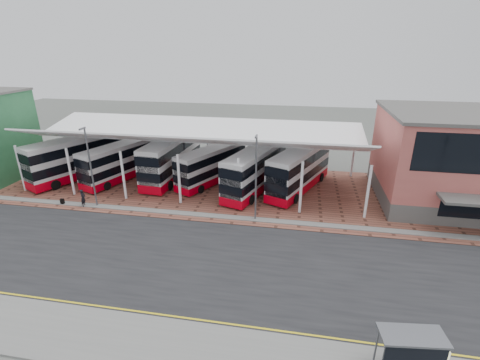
# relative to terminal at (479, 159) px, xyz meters

# --- Properties ---
(ground) EXTENTS (140.00, 140.00, 0.00)m
(ground) POSITION_rel_terminal_xyz_m (-23.00, -13.92, -4.66)
(ground) COLOR #51544F
(road) EXTENTS (120.00, 14.00, 0.02)m
(road) POSITION_rel_terminal_xyz_m (-23.00, -14.92, -4.65)
(road) COLOR black
(road) RESTS_ON ground
(forecourt) EXTENTS (72.00, 16.00, 0.06)m
(forecourt) POSITION_rel_terminal_xyz_m (-21.00, -0.92, -4.63)
(forecourt) COLOR brown
(forecourt) RESTS_ON ground
(sidewalk) EXTENTS (120.00, 4.00, 0.14)m
(sidewalk) POSITION_rel_terminal_xyz_m (-23.00, -22.92, -4.59)
(sidewalk) COLOR slate
(sidewalk) RESTS_ON ground
(north_kerb) EXTENTS (120.00, 0.80, 0.14)m
(north_kerb) POSITION_rel_terminal_xyz_m (-23.00, -7.72, -4.59)
(north_kerb) COLOR slate
(north_kerb) RESTS_ON ground
(yellow_line_near) EXTENTS (120.00, 0.12, 0.01)m
(yellow_line_near) POSITION_rel_terminal_xyz_m (-23.00, -20.92, -4.63)
(yellow_line_near) COLOR yellow
(yellow_line_near) RESTS_ON road
(yellow_line_far) EXTENTS (120.00, 0.12, 0.01)m
(yellow_line_far) POSITION_rel_terminal_xyz_m (-23.00, -20.62, -4.63)
(yellow_line_far) COLOR yellow
(yellow_line_far) RESTS_ON road
(canopy) EXTENTS (37.00, 11.63, 7.07)m
(canopy) POSITION_rel_terminal_xyz_m (-29.00, 0.01, 1.14)
(canopy) COLOR white
(canopy) RESTS_ON ground
(terminal) EXTENTS (18.40, 14.40, 9.25)m
(terminal) POSITION_rel_terminal_xyz_m (0.00, 0.00, 0.00)
(terminal) COLOR #54524E
(terminal) RESTS_ON ground
(lamp_west) EXTENTS (0.16, 0.90, 8.07)m
(lamp_west) POSITION_rel_terminal_xyz_m (-37.00, -7.65, -0.30)
(lamp_west) COLOR #55575D
(lamp_west) RESTS_ON ground
(lamp_east) EXTENTS (0.16, 0.90, 8.07)m
(lamp_east) POSITION_rel_terminal_xyz_m (-21.00, -7.65, -0.30)
(lamp_east) COLOR #55575D
(lamp_east) RESTS_ON ground
(bus_0) EXTENTS (7.54, 11.91, 4.90)m
(bus_0) POSITION_rel_terminal_xyz_m (-43.41, -0.62, -2.17)
(bus_0) COLOR silver
(bus_0) RESTS_ON forecourt
(bus_1) EXTENTS (5.81, 10.58, 4.28)m
(bus_1) POSITION_rel_terminal_xyz_m (-38.08, -0.23, -2.47)
(bus_1) COLOR silver
(bus_1) RESTS_ON forecourt
(bus_2) EXTENTS (3.58, 12.06, 4.90)m
(bus_2) POSITION_rel_terminal_xyz_m (-32.33, 1.37, -2.16)
(bus_2) COLOR silver
(bus_2) RESTS_ON forecourt
(bus_3) EXTENTS (6.51, 9.97, 4.12)m
(bus_3) POSITION_rel_terminal_xyz_m (-27.25, 0.63, -2.55)
(bus_3) COLOR silver
(bus_3) RESTS_ON forecourt
(bus_4) EXTENTS (5.92, 11.52, 4.64)m
(bus_4) POSITION_rel_terminal_xyz_m (-21.97, -0.73, -2.29)
(bus_4) COLOR silver
(bus_4) RESTS_ON forecourt
(bus_5) EXTENTS (6.74, 11.42, 4.65)m
(bus_5) POSITION_rel_terminal_xyz_m (-17.26, 0.31, -2.29)
(bus_5) COLOR silver
(bus_5) RESTS_ON forecourt
(pedestrian) EXTENTS (0.52, 0.71, 1.79)m
(pedestrian) POSITION_rel_terminal_xyz_m (-38.20, -7.92, -3.70)
(pedestrian) COLOR black
(pedestrian) RESTS_ON forecourt
(suitcase) EXTENTS (0.35, 0.25, 0.59)m
(suitcase) POSITION_rel_terminal_xyz_m (-40.62, -7.92, -4.30)
(suitcase) COLOR black
(suitcase) RESTS_ON forecourt
(bus_shelter) EXTENTS (3.21, 1.75, 2.46)m
(bus_shelter) POSITION_rel_terminal_xyz_m (-11.26, -22.56, -2.98)
(bus_shelter) COLOR black
(bus_shelter) RESTS_ON sidewalk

